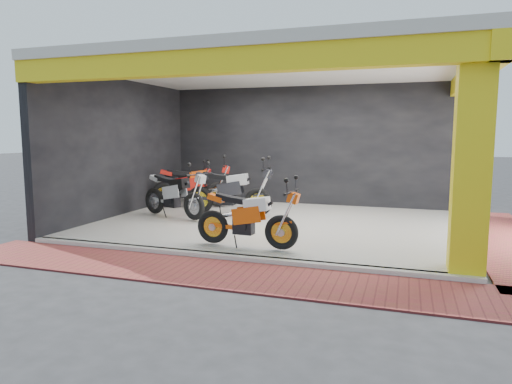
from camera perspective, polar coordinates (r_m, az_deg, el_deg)
ground at (r=8.79m, az=-1.19°, el=-6.78°), size 80.00×80.00×0.00m
showroom_floor at (r=10.64m, az=2.43°, el=-4.04°), size 8.00×6.00×0.10m
showroom_ceiling at (r=10.54m, az=2.54°, el=15.25°), size 8.40×6.40×0.20m
back_wall at (r=13.45m, az=6.14°, el=5.58°), size 8.20×0.20×3.50m
left_wall at (r=12.22m, az=-16.41°, el=5.16°), size 0.20×6.20×3.50m
corner_column at (r=7.35m, az=25.34°, el=3.58°), size 0.50×0.50×3.50m
header_beam_front at (r=7.69m, az=-3.86°, el=15.98°), size 8.40×0.30×0.40m
header_beam_right at (r=10.17m, az=25.40°, el=13.16°), size 0.30×6.40×0.40m
floor_kerb at (r=7.86m, az=-3.71°, el=-8.12°), size 8.00×0.20×0.10m
paver_front at (r=7.18m, az=-6.09°, el=-9.93°), size 9.00×1.40×0.03m
paver_right at (r=10.44m, az=28.79°, el=-5.36°), size 1.40×7.00×0.03m
moto_hero at (r=7.93m, az=3.22°, el=-2.95°), size 2.09×0.87×1.26m
moto_row_a at (r=11.14m, az=0.27°, el=0.46°), size 2.40×1.05×1.43m
moto_row_b at (r=10.75m, az=-7.78°, el=-0.10°), size 2.33×1.49×1.34m
moto_row_c at (r=12.72m, az=-4.81°, el=1.22°), size 2.45×1.63×1.40m
moto_row_d at (r=13.67m, az=-6.91°, el=1.26°), size 2.13×1.15×1.24m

